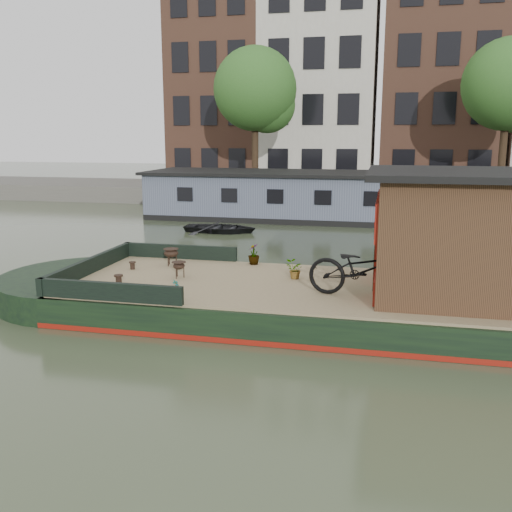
% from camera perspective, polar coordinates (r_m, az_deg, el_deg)
% --- Properties ---
extents(ground, '(120.00, 120.00, 0.00)m').
position_cam_1_polar(ground, '(12.05, 9.64, -6.19)').
color(ground, '#2C3521').
rests_on(ground, ground).
extents(houseboat_hull, '(14.01, 4.02, 0.60)m').
position_cam_1_polar(houseboat_hull, '(12.11, 3.37, -4.59)').
color(houseboat_hull, black).
rests_on(houseboat_hull, ground).
extents(houseboat_deck, '(11.80, 3.80, 0.05)m').
position_cam_1_polar(houseboat_deck, '(11.87, 9.75, -3.32)').
color(houseboat_deck, '#8C7B56').
rests_on(houseboat_deck, houseboat_hull).
extents(bow_bulwark, '(3.00, 4.00, 0.35)m').
position_cam_1_polar(bow_bulwark, '(13.09, -12.94, -1.11)').
color(bow_bulwark, black).
rests_on(bow_bulwark, houseboat_deck).
extents(cabin, '(4.00, 3.50, 2.42)m').
position_cam_1_polar(cabin, '(11.70, 20.72, 2.13)').
color(cabin, black).
rests_on(cabin, houseboat_deck).
extents(bicycle, '(2.25, 1.12, 1.13)m').
position_cam_1_polar(bicycle, '(11.08, 10.68, -1.30)').
color(bicycle, black).
rests_on(bicycle, houseboat_deck).
extents(potted_plant_c, '(0.44, 0.41, 0.41)m').
position_cam_1_polar(potted_plant_c, '(12.45, 3.84, -1.36)').
color(potted_plant_c, brown).
rests_on(potted_plant_c, houseboat_deck).
extents(potted_plant_d, '(0.29, 0.29, 0.51)m').
position_cam_1_polar(potted_plant_d, '(13.79, -0.23, 0.20)').
color(potted_plant_d, '#9C512A').
rests_on(potted_plant_d, houseboat_deck).
extents(potted_plant_e, '(0.14, 0.18, 0.31)m').
position_cam_1_polar(potted_plant_e, '(11.26, -8.02, -3.15)').
color(potted_plant_e, maroon).
rests_on(potted_plant_e, houseboat_deck).
extents(brazier_front, '(0.41, 0.41, 0.36)m').
position_cam_1_polar(brazier_front, '(12.64, -7.71, -1.36)').
color(brazier_front, black).
rests_on(brazier_front, houseboat_deck).
extents(brazier_rear, '(0.46, 0.46, 0.41)m').
position_cam_1_polar(brazier_rear, '(13.84, -8.48, -0.09)').
color(brazier_rear, black).
rests_on(brazier_rear, houseboat_deck).
extents(bollard_port, '(0.16, 0.16, 0.18)m').
position_cam_1_polar(bollard_port, '(13.62, -12.25, -0.94)').
color(bollard_port, black).
rests_on(bollard_port, houseboat_deck).
extents(bollard_stbd, '(0.19, 0.19, 0.21)m').
position_cam_1_polar(bollard_stbd, '(12.29, -13.58, -2.32)').
color(bollard_stbd, black).
rests_on(bollard_stbd, houseboat_deck).
extents(dinghy, '(2.87, 2.07, 0.59)m').
position_cam_1_polar(dinghy, '(22.33, -3.57, 3.16)').
color(dinghy, black).
rests_on(dinghy, ground).
extents(far_houseboat, '(20.40, 4.40, 2.11)m').
position_cam_1_polar(far_houseboat, '(25.60, 11.69, 5.60)').
color(far_houseboat, '#4F5769').
rests_on(far_houseboat, ground).
extents(quay, '(60.00, 6.00, 0.90)m').
position_cam_1_polar(quay, '(32.12, 11.97, 5.92)').
color(quay, '#47443F').
rests_on(quay, ground).
extents(townhouse_row, '(27.25, 8.00, 16.50)m').
position_cam_1_polar(townhouse_row, '(39.17, 12.95, 17.86)').
color(townhouse_row, brown).
rests_on(townhouse_row, ground).
extents(tree_left, '(4.40, 4.40, 7.40)m').
position_cam_1_polar(tree_left, '(31.37, 0.21, 15.99)').
color(tree_left, '#332316').
rests_on(tree_left, quay).
extents(tree_right, '(4.40, 4.40, 7.40)m').
position_cam_1_polar(tree_right, '(31.09, 24.16, 15.02)').
color(tree_right, '#332316').
rests_on(tree_right, quay).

